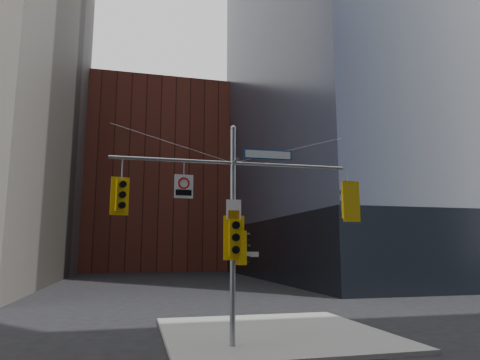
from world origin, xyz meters
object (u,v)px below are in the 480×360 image
signal_assembly (233,210)px  regulatory_sign_arm (184,186)px  street_sign_blade (268,155)px  traffic_light_east_arm (348,202)px  traffic_light_west_arm (121,195)px  traffic_light_pole_side (242,248)px  traffic_light_pole_front (235,238)px

signal_assembly → regulatory_sign_arm: (-1.63, -0.02, 0.76)m
signal_assembly → street_sign_blade: signal_assembly is taller
traffic_light_east_arm → street_sign_blade: (-2.95, 0.00, 1.55)m
signal_assembly → traffic_light_west_arm: signal_assembly is taller
traffic_light_pole_side → street_sign_blade: 3.28m
traffic_light_east_arm → regulatory_sign_arm: bearing=-6.8°
traffic_light_west_arm → street_sign_blade: 5.04m
traffic_light_east_arm → regulatory_sign_arm: 5.83m
traffic_light_pole_front → traffic_light_east_arm: bearing=8.1°
traffic_light_west_arm → traffic_light_pole_side: traffic_light_west_arm is taller
traffic_light_east_arm → traffic_light_pole_side: bearing=-7.2°
traffic_light_east_arm → traffic_light_pole_side: 4.18m
traffic_light_pole_front → street_sign_blade: size_ratio=0.83×
signal_assembly → street_sign_blade: 2.29m
signal_assembly → traffic_light_pole_side: size_ratio=7.25×
regulatory_sign_arm → traffic_light_east_arm: bearing=-3.6°
traffic_light_pole_front → traffic_light_pole_side: bearing=45.2°
traffic_light_west_arm → street_sign_blade: size_ratio=0.70×
traffic_light_pole_side → regulatory_sign_arm: regulatory_sign_arm is taller
signal_assembly → street_sign_blade: (1.23, 0.00, 1.93)m
signal_assembly → traffic_light_pole_front: signal_assembly is taller
traffic_light_west_arm → signal_assembly: bearing=-14.9°
traffic_light_pole_front → traffic_light_west_arm: bearing=180.0°
traffic_light_east_arm → traffic_light_pole_side: size_ratio=1.29×
traffic_light_west_arm → regulatory_sign_arm: 1.98m
traffic_light_pole_front → regulatory_sign_arm: 2.34m
signal_assembly → traffic_light_west_arm: (-3.57, 0.01, 0.38)m
regulatory_sign_arm → traffic_light_west_arm: bearing=175.2°
traffic_light_west_arm → traffic_light_pole_side: 4.22m
street_sign_blade → traffic_light_pole_side: bearing=-179.6°
traffic_light_pole_side → regulatory_sign_arm: bearing=82.5°
street_sign_blade → regulatory_sign_arm: bearing=-178.5°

